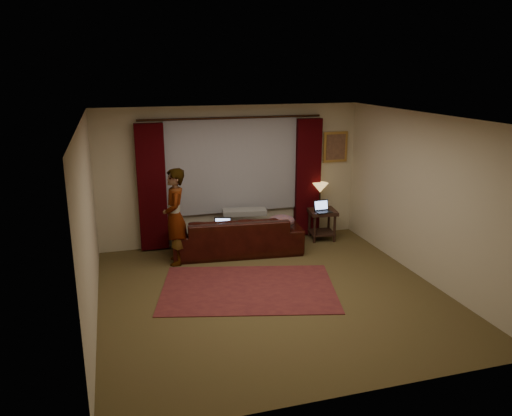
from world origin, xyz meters
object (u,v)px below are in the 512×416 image
Objects in this scene: sofa at (237,228)px; tiffany_lamp at (320,195)px; end_table at (322,225)px; laptop_sofa at (222,226)px; laptop_table at (324,207)px; person at (175,217)px.

sofa is 4.70× the size of tiffany_lamp.
sofa is at bearing -172.63° from end_table.
laptop_sofa is (-0.30, -0.14, 0.11)m from sofa.
laptop_table is 0.20× the size of person.
laptop_sofa is at bearing -176.63° from laptop_table.
end_table is 0.44m from laptop_table.
sofa is 7.16× the size of laptop_table.
laptop_table is (-0.06, -0.33, -0.14)m from tiffany_lamp.
end_table is (2.08, 0.37, -0.28)m from laptop_sofa.
laptop_table reaches higher than end_table.
person is at bearing 16.21° from sofa.
person is at bearing -171.37° from end_table.
tiffany_lamp reaches higher than laptop_table.
sofa is at bearing 179.92° from laptop_table.
person reaches higher than sofa.
laptop_table is at bearing 99.90° from person.
sofa is 1.87m from tiffany_lamp.
laptop_sofa is 0.86m from person.
tiffany_lamp is at bearing 106.13° from person.
end_table is 0.36× the size of person.
laptop_sofa is at bearing -165.47° from tiffany_lamp.
person is at bearing -168.06° from tiffany_lamp.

